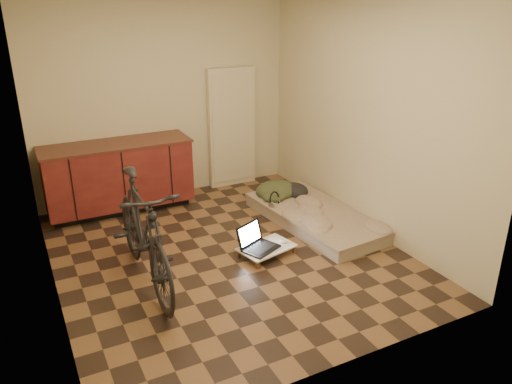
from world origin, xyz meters
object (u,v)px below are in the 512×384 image
bicycle (143,227)px  futon (316,216)px  lap_desk (267,248)px  laptop (257,244)px

bicycle → futon: bicycle is taller
futon → lap_desk: bearing=-159.4°
bicycle → futon: bearing=10.9°
futon → laptop: laptop is taller
lap_desk → futon: bearing=12.7°
lap_desk → laptop: laptop is taller
futon → lap_desk: futon is taller
lap_desk → bicycle: bearing=165.3°
bicycle → lap_desk: (1.30, -0.04, -0.52)m
bicycle → laptop: (1.20, -0.02, -0.45)m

